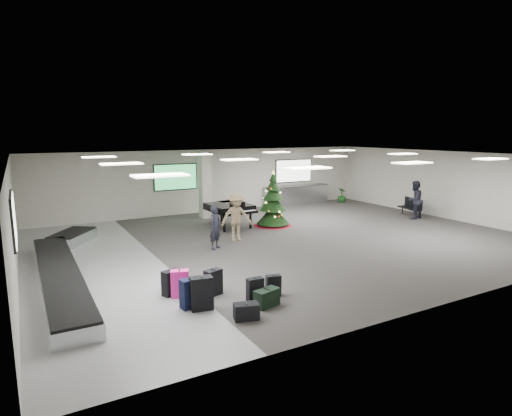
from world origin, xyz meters
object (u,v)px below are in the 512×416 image
service_counter (296,195)px  grand_piano (230,208)px  bench (411,206)px  traveler_a (215,227)px  baggage_carousel (63,267)px  christmas_tree (273,207)px  potted_plant_right (342,195)px  potted_plant_left (266,203)px  traveler_bench (414,200)px  pink_suitcase (180,284)px  traveler_b (236,217)px

service_counter → grand_piano: bearing=-149.2°
bench → traveler_a: bearing=-161.2°
baggage_carousel → christmas_tree: christmas_tree is taller
grand_piano → traveler_a: size_ratio=1.39×
christmas_tree → potted_plant_right: size_ratio=2.90×
service_counter → potted_plant_left: size_ratio=4.70×
christmas_tree → traveler_bench: 6.93m
pink_suitcase → bench: bearing=38.5°
grand_piano → potted_plant_left: size_ratio=2.50×
grand_piano → bench: grand_piano is taller
grand_piano → traveler_bench: 8.84m
traveler_bench → potted_plant_right: (0.22, 5.46, -0.49)m
christmas_tree → traveler_bench: (6.64, -2.00, 0.07)m
baggage_carousel → traveler_a: (5.00, 0.33, 0.56)m
potted_plant_right → bench: bearing=-87.3°
christmas_tree → potted_plant_right: christmas_tree is taller
grand_piano → traveler_b: size_ratio=1.17×
bench → traveler_a: size_ratio=0.94×
service_counter → christmas_tree: (-4.08, -4.12, 0.29)m
baggage_carousel → traveler_a: 5.04m
pink_suitcase → traveler_a: traveler_a is taller
grand_piano → potted_plant_right: bearing=15.6°
pink_suitcase → traveler_bench: 13.62m
pink_suitcase → potted_plant_right: 16.26m
grand_piano → traveler_bench: size_ratio=1.18×
baggage_carousel → pink_suitcase: bearing=-54.7°
pink_suitcase → traveler_b: 5.82m
bench → traveler_bench: size_ratio=0.80×
traveler_b → potted_plant_left: size_ratio=2.13×
christmas_tree → bench: size_ratio=1.68×
christmas_tree → bench: christmas_tree is taller
traveler_a → potted_plant_left: (5.26, 5.47, -0.34)m
traveler_bench → potted_plant_left: (-5.14, 5.19, -0.48)m
pink_suitcase → traveler_a: (2.61, 3.71, 0.43)m
potted_plant_left → potted_plant_right: (5.36, 0.27, -0.01)m
christmas_tree → potted_plant_left: (1.49, 3.19, -0.41)m
traveler_a → potted_plant_left: 7.60m
service_counter → traveler_b: size_ratio=2.21×
baggage_carousel → potted_plant_right: (15.62, 6.07, 0.21)m
traveler_bench → potted_plant_right: traveler_bench is taller
baggage_carousel → service_counter: size_ratio=2.40×
service_counter → potted_plant_right: (2.78, -0.66, -0.12)m
service_counter → pink_suitcase: size_ratio=5.66×
service_counter → potted_plant_right: bearing=-13.4°
bench → grand_piano: bearing=-178.6°
baggage_carousel → christmas_tree: bearing=16.6°
pink_suitcase → potted_plant_left: size_ratio=0.83×
traveler_bench → bench: bearing=-136.3°
christmas_tree → potted_plant_left: 3.55m
christmas_tree → traveler_a: bearing=-148.8°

